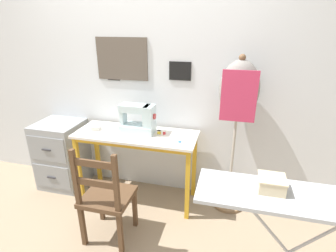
{
  "coord_description": "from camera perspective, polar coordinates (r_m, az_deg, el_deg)",
  "views": [
    {
      "loc": [
        0.91,
        -2.0,
        1.77
      ],
      "look_at": [
        0.34,
        0.21,
        0.88
      ],
      "focal_mm": 28.0,
      "sensor_mm": 36.0,
      "label": 1
    }
  ],
  "objects": [
    {
      "name": "wooden_chair",
      "position": [
        2.32,
        -13.33,
        -14.89
      ],
      "size": [
        0.4,
        0.38,
        0.91
      ],
      "color": "#513823",
      "rests_on": "ground_plane"
    },
    {
      "name": "ground_plane",
      "position": [
        2.82,
        -8.09,
        -17.74
      ],
      "size": [
        14.0,
        14.0,
        0.0
      ],
      "primitive_type": "plane",
      "color": "gray"
    },
    {
      "name": "sewing_table",
      "position": [
        2.64,
        -7.03,
        -3.74
      ],
      "size": [
        1.22,
        0.47,
        0.76
      ],
      "color": "silver",
      "rests_on": "ground_plane"
    },
    {
      "name": "sewing_machine",
      "position": [
        2.58,
        -6.23,
        1.36
      ],
      "size": [
        0.35,
        0.19,
        0.31
      ],
      "color": "silver",
      "rests_on": "sewing_table"
    },
    {
      "name": "ironing_board",
      "position": [
        1.77,
        26.65,
        -14.81
      ],
      "size": [
        1.2,
        0.36,
        0.84
      ],
      "color": "#ADB2B7",
      "rests_on": "ground_plane"
    },
    {
      "name": "wall_back",
      "position": [
        2.73,
        -5.26,
        10.89
      ],
      "size": [
        10.0,
        0.07,
        2.55
      ],
      "color": "silver",
      "rests_on": "ground_plane"
    },
    {
      "name": "storage_box",
      "position": [
        1.72,
        21.61,
        -11.59
      ],
      "size": [
        0.16,
        0.15,
        0.09
      ],
      "color": "beige",
      "rests_on": "ironing_board"
    },
    {
      "name": "filing_cabinet",
      "position": [
        3.24,
        -22.0,
        -5.69
      ],
      "size": [
        0.47,
        0.47,
        0.76
      ],
      "color": "#93999E",
      "rests_on": "ground_plane"
    },
    {
      "name": "thread_spool_mid_table",
      "position": [
        2.56,
        -0.82,
        -1.48
      ],
      "size": [
        0.03,
        0.03,
        0.04
      ],
      "color": "red",
      "rests_on": "sewing_table"
    },
    {
      "name": "thread_spool_near_machine",
      "position": [
        2.57,
        -1.96,
        -1.34
      ],
      "size": [
        0.04,
        0.04,
        0.04
      ],
      "color": "yellow",
      "rests_on": "sewing_table"
    },
    {
      "name": "fabric_bowl",
      "position": [
        2.78,
        -15.82,
        -0.27
      ],
      "size": [
        0.13,
        0.13,
        0.04
      ],
      "color": "silver",
      "rests_on": "sewing_table"
    },
    {
      "name": "dress_form",
      "position": [
        2.43,
        15.04,
        5.72
      ],
      "size": [
        0.35,
        0.32,
        1.53
      ],
      "color": "#846647",
      "rests_on": "ground_plane"
    },
    {
      "name": "scissors",
      "position": [
        2.4,
        3.17,
        -3.53
      ],
      "size": [
        0.12,
        0.04,
        0.01
      ],
      "color": "silver",
      "rests_on": "sewing_table"
    }
  ]
}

